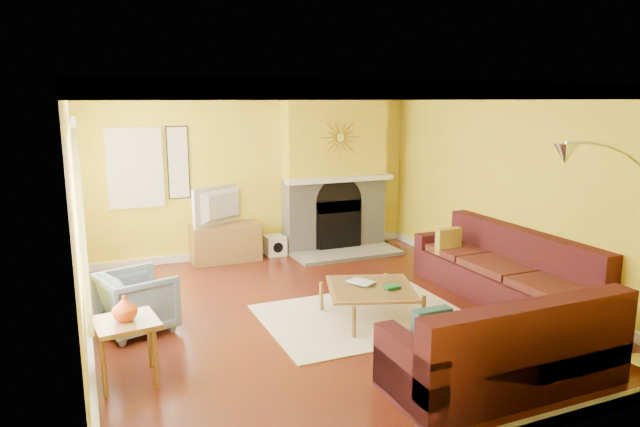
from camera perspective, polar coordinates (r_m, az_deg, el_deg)
name	(u,v)px	position (r m, az deg, el deg)	size (l,w,h in m)	color
floor	(328,314)	(7.11, 0.82, -9.98)	(5.50, 6.00, 0.02)	maroon
ceiling	(329,87)	(6.62, 0.89, 12.51)	(5.50, 6.00, 0.02)	white
wall_back	(255,174)	(9.53, -6.51, 3.92)	(5.50, 0.02, 2.70)	yellow
wall_front	(501,277)	(4.24, 17.67, -6.11)	(5.50, 0.02, 2.70)	yellow
wall_left	(75,225)	(6.17, -23.27, -1.07)	(0.02, 6.00, 2.70)	yellow
wall_right	(513,190)	(8.23, 18.72, 2.20)	(0.02, 6.00, 2.70)	yellow
baseboard	(328,308)	(7.08, 0.83, -9.45)	(5.50, 6.00, 0.12)	white
crown_molding	(329,94)	(6.62, 0.89, 11.90)	(5.50, 6.00, 0.12)	white
window_left_near	(78,191)	(7.43, -23.09, 2.11)	(0.06, 1.22, 1.72)	white
window_left_far	(79,222)	(5.56, -22.96, -0.77)	(0.06, 1.22, 1.72)	white
window_back	(135,168)	(9.10, -18.01, 4.35)	(0.82, 0.06, 1.22)	white
wall_art	(178,163)	(9.19, -13.99, 4.95)	(0.34, 0.04, 1.14)	white
fireplace	(334,172)	(9.80, 1.44, 4.21)	(1.80, 0.40, 2.70)	#A09C97
mantel	(340,179)	(9.60, 2.04, 3.45)	(1.92, 0.22, 0.08)	white
hearth	(348,254)	(9.58, 2.77, -4.04)	(1.80, 0.70, 0.06)	#A09C97
sunburst	(340,137)	(9.54, 2.04, 7.62)	(0.70, 0.04, 0.70)	olive
rug	(365,317)	(6.99, 4.50, -10.23)	(2.40, 1.80, 0.02)	beige
sectional_sofa	(452,286)	(6.83, 13.11, -7.09)	(3.10, 3.70, 0.90)	#431519
coffee_table	(371,302)	(6.91, 5.09, -8.85)	(1.00, 1.00, 0.39)	white
media_console	(225,243)	(9.33, -9.44, -2.90)	(1.09, 0.49, 0.60)	olive
tv	(224,206)	(9.20, -9.57, 0.78)	(1.07, 0.14, 0.62)	black
subwoofer	(275,245)	(9.62, -4.53, -3.19)	(0.32, 0.32, 0.32)	white
armchair	(137,302)	(6.80, -17.84, -8.39)	(0.74, 0.76, 0.69)	slate
side_table	(128,351)	(5.69, -18.67, -12.91)	(0.55, 0.55, 0.60)	olive
vase	(125,308)	(5.53, -18.95, -8.92)	(0.23, 0.23, 0.24)	#C64314
book	(356,285)	(6.86, 3.62, -7.11)	(0.22, 0.30, 0.03)	white
arc_lamp	(615,265)	(5.80, 27.41, -4.63)	(1.41, 0.36, 2.22)	silver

